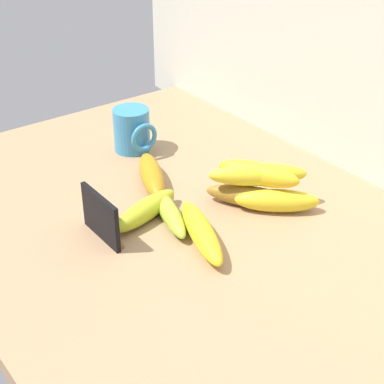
{
  "coord_description": "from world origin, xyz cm",
  "views": [
    {
      "loc": [
        73.5,
        -52.79,
        62.97
      ],
      "look_at": [
        -0.66,
        2.83,
        8.0
      ],
      "focal_mm": 57.58,
      "sensor_mm": 36.0,
      "label": 1
    }
  ],
  "objects_px": {
    "banana_3": "(277,201)",
    "banana_4": "(169,212)",
    "banana_0": "(201,232)",
    "banana_1": "(152,175)",
    "banana_5": "(145,210)",
    "banana_7": "(258,174)",
    "chalkboard_sign": "(101,218)",
    "banana_6": "(258,173)",
    "coffee_mug": "(132,130)",
    "banana_2": "(254,197)"
  },
  "relations": [
    {
      "from": "chalkboard_sign",
      "to": "banana_6",
      "type": "bearing_deg",
      "value": 75.9
    },
    {
      "from": "banana_2",
      "to": "banana_6",
      "type": "xyz_separation_m",
      "value": [
        -0.01,
        0.01,
        0.04
      ]
    },
    {
      "from": "banana_2",
      "to": "banana_4",
      "type": "height_order",
      "value": "banana_2"
    },
    {
      "from": "banana_0",
      "to": "banana_7",
      "type": "bearing_deg",
      "value": 103.1
    },
    {
      "from": "banana_6",
      "to": "banana_7",
      "type": "bearing_deg",
      "value": -55.13
    },
    {
      "from": "banana_2",
      "to": "banana_3",
      "type": "xyz_separation_m",
      "value": [
        0.04,
        0.02,
        0.0
      ]
    },
    {
      "from": "chalkboard_sign",
      "to": "banana_1",
      "type": "relative_size",
      "value": 0.64
    },
    {
      "from": "banana_5",
      "to": "banana_7",
      "type": "distance_m",
      "value": 0.21
    },
    {
      "from": "banana_1",
      "to": "banana_6",
      "type": "height_order",
      "value": "banana_6"
    },
    {
      "from": "chalkboard_sign",
      "to": "banana_5",
      "type": "bearing_deg",
      "value": 91.87
    },
    {
      "from": "banana_2",
      "to": "banana_7",
      "type": "distance_m",
      "value": 0.04
    },
    {
      "from": "banana_3",
      "to": "banana_4",
      "type": "height_order",
      "value": "banana_3"
    },
    {
      "from": "coffee_mug",
      "to": "banana_2",
      "type": "height_order",
      "value": "coffee_mug"
    },
    {
      "from": "banana_3",
      "to": "banana_6",
      "type": "distance_m",
      "value": 0.06
    },
    {
      "from": "banana_0",
      "to": "banana_2",
      "type": "distance_m",
      "value": 0.15
    },
    {
      "from": "banana_2",
      "to": "banana_6",
      "type": "relative_size",
      "value": 1.17
    },
    {
      "from": "banana_4",
      "to": "banana_3",
      "type": "bearing_deg",
      "value": 62.47
    },
    {
      "from": "chalkboard_sign",
      "to": "banana_4",
      "type": "height_order",
      "value": "chalkboard_sign"
    },
    {
      "from": "banana_5",
      "to": "chalkboard_sign",
      "type": "bearing_deg",
      "value": -88.13
    },
    {
      "from": "banana_0",
      "to": "banana_4",
      "type": "relative_size",
      "value": 1.16
    },
    {
      "from": "banana_5",
      "to": "banana_6",
      "type": "distance_m",
      "value": 0.22
    },
    {
      "from": "banana_2",
      "to": "banana_0",
      "type": "bearing_deg",
      "value": -78.11
    },
    {
      "from": "banana_0",
      "to": "banana_5",
      "type": "relative_size",
      "value": 1.19
    },
    {
      "from": "banana_2",
      "to": "banana_1",
      "type": "bearing_deg",
      "value": -149.67
    },
    {
      "from": "banana_5",
      "to": "banana_3",
      "type": "bearing_deg",
      "value": 60.28
    },
    {
      "from": "coffee_mug",
      "to": "banana_3",
      "type": "bearing_deg",
      "value": 11.78
    },
    {
      "from": "banana_2",
      "to": "banana_7",
      "type": "height_order",
      "value": "banana_7"
    },
    {
      "from": "banana_4",
      "to": "banana_6",
      "type": "relative_size",
      "value": 1.07
    },
    {
      "from": "banana_0",
      "to": "banana_6",
      "type": "height_order",
      "value": "banana_6"
    },
    {
      "from": "banana_0",
      "to": "banana_6",
      "type": "bearing_deg",
      "value": 103.55
    },
    {
      "from": "banana_3",
      "to": "banana_2",
      "type": "bearing_deg",
      "value": -146.07
    },
    {
      "from": "coffee_mug",
      "to": "banana_3",
      "type": "relative_size",
      "value": 0.61
    },
    {
      "from": "banana_0",
      "to": "banana_2",
      "type": "bearing_deg",
      "value": 101.89
    },
    {
      "from": "coffee_mug",
      "to": "banana_2",
      "type": "relative_size",
      "value": 0.51
    },
    {
      "from": "banana_0",
      "to": "coffee_mug",
      "type": "bearing_deg",
      "value": 165.56
    },
    {
      "from": "banana_3",
      "to": "banana_6",
      "type": "xyz_separation_m",
      "value": [
        -0.04,
        -0.01,
        0.04
      ]
    },
    {
      "from": "banana_3",
      "to": "banana_4",
      "type": "xyz_separation_m",
      "value": [
        -0.09,
        -0.17,
        -0.0
      ]
    },
    {
      "from": "banana_3",
      "to": "coffee_mug",
      "type": "bearing_deg",
      "value": -168.22
    },
    {
      "from": "banana_3",
      "to": "banana_4",
      "type": "relative_size",
      "value": 0.92
    },
    {
      "from": "coffee_mug",
      "to": "banana_5",
      "type": "height_order",
      "value": "coffee_mug"
    },
    {
      "from": "banana_5",
      "to": "banana_7",
      "type": "relative_size",
      "value": 0.9
    },
    {
      "from": "banana_3",
      "to": "banana_0",
      "type": "bearing_deg",
      "value": -91.52
    },
    {
      "from": "chalkboard_sign",
      "to": "banana_5",
      "type": "height_order",
      "value": "chalkboard_sign"
    },
    {
      "from": "banana_6",
      "to": "banana_3",
      "type": "bearing_deg",
      "value": 11.83
    },
    {
      "from": "banana_3",
      "to": "banana_5",
      "type": "height_order",
      "value": "banana_3"
    },
    {
      "from": "coffee_mug",
      "to": "banana_3",
      "type": "distance_m",
      "value": 0.37
    },
    {
      "from": "banana_5",
      "to": "banana_7",
      "type": "height_order",
      "value": "banana_7"
    },
    {
      "from": "banana_3",
      "to": "banana_7",
      "type": "xyz_separation_m",
      "value": [
        -0.04,
        -0.01,
        0.04
      ]
    },
    {
      "from": "banana_0",
      "to": "banana_2",
      "type": "xyz_separation_m",
      "value": [
        -0.03,
        0.15,
        0.0
      ]
    },
    {
      "from": "banana_0",
      "to": "banana_1",
      "type": "distance_m",
      "value": 0.21
    }
  ]
}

